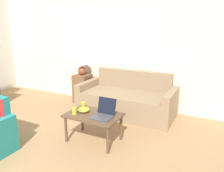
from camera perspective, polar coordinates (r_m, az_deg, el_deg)
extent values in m
cube|color=silver|center=(5.15, -2.78, 10.08)|extent=(6.98, 0.05, 2.60)
cube|color=white|center=(5.57, -10.64, 12.81)|extent=(1.10, 0.01, 1.30)
cube|color=white|center=(4.81, 4.01, 12.70)|extent=(1.10, 0.01, 1.30)
cube|color=#937A5B|center=(4.53, 3.66, -4.58)|extent=(1.67, 0.89, 0.45)
cube|color=#937A5B|center=(4.80, 5.53, -0.95)|extent=(1.67, 0.12, 0.85)
cube|color=#937A5B|center=(4.91, -6.06, -2.12)|extent=(0.14, 0.89, 0.60)
cube|color=#937A5B|center=(4.25, 15.01, -5.35)|extent=(0.14, 0.89, 0.60)
cube|color=brown|center=(5.28, -7.69, -0.62)|extent=(0.36, 0.36, 0.66)
ellipsoid|color=brown|center=(5.18, -7.85, 3.99)|extent=(0.19, 0.19, 0.20)
cylinder|color=tan|center=(5.15, -7.90, 5.41)|extent=(0.02, 0.02, 0.06)
cone|color=white|center=(5.13, -7.96, 7.07)|extent=(0.36, 0.36, 0.24)
cube|color=brown|center=(3.42, -4.89, -7.60)|extent=(0.84, 0.55, 0.03)
cylinder|color=brown|center=(3.54, -11.95, -10.99)|extent=(0.04, 0.04, 0.42)
cylinder|color=brown|center=(3.17, -1.12, -13.93)|extent=(0.04, 0.04, 0.42)
cylinder|color=brown|center=(3.86, -7.78, -8.52)|extent=(0.04, 0.04, 0.42)
cylinder|color=brown|center=(3.53, 2.37, -10.79)|extent=(0.04, 0.04, 0.42)
cube|color=#47474C|center=(3.27, -2.67, -8.19)|extent=(0.30, 0.25, 0.02)
cube|color=black|center=(3.34, -1.35, -5.18)|extent=(0.30, 0.08, 0.25)
cylinder|color=gold|center=(3.43, -9.79, -6.42)|extent=(0.08, 0.08, 0.11)
cylinder|color=gold|center=(3.66, -7.50, -4.96)|extent=(0.07, 0.07, 0.11)
cylinder|color=teal|center=(3.49, -2.59, -6.13)|extent=(0.08, 0.08, 0.07)
ellipsoid|color=gold|center=(3.51, -7.33, -6.14)|extent=(0.19, 0.19, 0.08)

